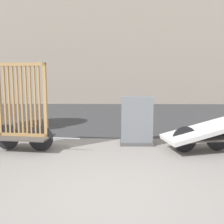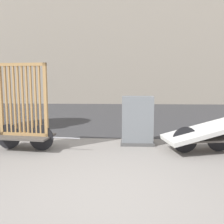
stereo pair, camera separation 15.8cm
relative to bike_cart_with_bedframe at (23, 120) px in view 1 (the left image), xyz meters
The scene contains 6 objects.
ground_plane 3.09m from the bike_cart_with_bedframe, 47.80° to the right, with size 60.00×60.00×0.00m, color gray.
road_strip 6.32m from the bike_cart_with_bedframe, 71.21° to the left, with size 56.00×9.46×0.01m.
building_facade 13.99m from the bike_cart_with_bedframe, 80.93° to the left, with size 48.00×4.00×12.52m.
bike_cart_with_bedframe is the anchor object (origin of this frame).
bike_cart_with_mattress 4.06m from the bike_cart_with_bedframe, ahead, with size 2.22×1.18×0.72m.
utility_cabinet 2.69m from the bike_cart_with_bedframe, 12.49° to the left, with size 0.82×0.41×1.21m.
Camera 1 is at (0.12, -3.59, 1.66)m, focal length 42.00 mm.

